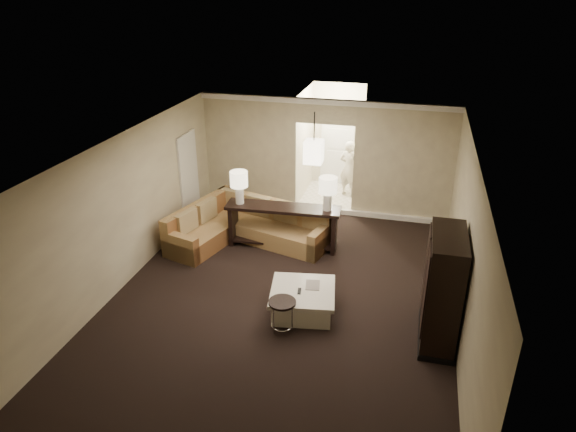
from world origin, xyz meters
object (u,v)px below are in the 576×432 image
(sectional_sofa, at_px, (245,227))
(person, at_px, (349,166))
(coffee_table, at_px, (303,300))
(drink_table, at_px, (282,310))
(armoire, at_px, (442,291))
(console_table, at_px, (283,223))

(sectional_sofa, bearing_deg, person, 76.16)
(coffee_table, relative_size, drink_table, 2.22)
(coffee_table, bearing_deg, armoire, -4.17)
(coffee_table, bearing_deg, drink_table, -109.28)
(sectional_sofa, relative_size, console_table, 1.37)
(console_table, bearing_deg, person, 69.76)
(coffee_table, distance_m, person, 5.46)
(coffee_table, height_order, drink_table, drink_table)
(armoire, bearing_deg, drink_table, -170.11)
(sectional_sofa, bearing_deg, coffee_table, -35.45)
(console_table, distance_m, person, 3.34)
(coffee_table, bearing_deg, sectional_sofa, 128.97)
(console_table, bearing_deg, coffee_table, -70.94)
(drink_table, xyz_separation_m, person, (0.21, 6.02, 0.43))
(sectional_sofa, distance_m, coffee_table, 2.87)
(sectional_sofa, height_order, drink_table, sectional_sofa)
(armoire, relative_size, drink_table, 3.30)
(console_table, relative_size, person, 1.48)
(person, bearing_deg, armoire, 132.61)
(coffee_table, height_order, console_table, console_table)
(drink_table, distance_m, person, 6.04)
(coffee_table, xyz_separation_m, console_table, (-0.94, 2.24, 0.33))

